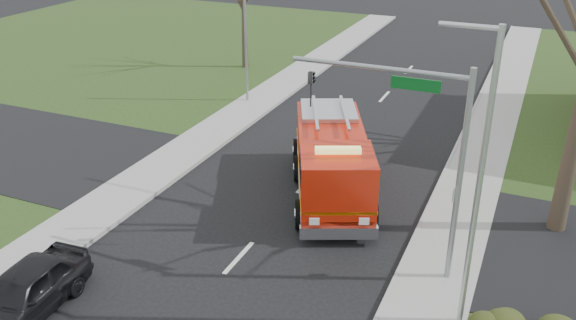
% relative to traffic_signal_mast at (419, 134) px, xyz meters
% --- Properties ---
extents(ground, '(120.00, 120.00, 0.00)m').
position_rel_traffic_signal_mast_xyz_m(ground, '(-5.21, -1.50, -4.71)').
color(ground, black).
rests_on(ground, ground).
extents(sidewalk_right, '(2.40, 80.00, 0.15)m').
position_rel_traffic_signal_mast_xyz_m(sidewalk_right, '(0.99, -1.50, -4.63)').
color(sidewalk_right, gray).
rests_on(sidewalk_right, ground).
extents(sidewalk_left, '(2.40, 80.00, 0.15)m').
position_rel_traffic_signal_mast_xyz_m(sidewalk_left, '(-11.41, -1.50, -4.63)').
color(sidewalk_left, gray).
rests_on(sidewalk_left, ground).
extents(traffic_signal_mast, '(5.29, 0.18, 6.80)m').
position_rel_traffic_signal_mast_xyz_m(traffic_signal_mast, '(0.00, 0.00, 0.00)').
color(traffic_signal_mast, gray).
rests_on(traffic_signal_mast, ground).
extents(streetlight_pole, '(1.48, 0.16, 8.40)m').
position_rel_traffic_signal_mast_xyz_m(streetlight_pole, '(1.93, -2.00, -0.16)').
color(streetlight_pole, '#B7BABF').
rests_on(streetlight_pole, ground).
extents(utility_pole_far, '(0.14, 0.14, 7.00)m').
position_rel_traffic_signal_mast_xyz_m(utility_pole_far, '(-12.01, 12.50, -1.21)').
color(utility_pole_far, gray).
rests_on(utility_pole_far, ground).
extents(fire_engine, '(5.43, 8.02, 3.07)m').
position_rel_traffic_signal_mast_xyz_m(fire_engine, '(-3.94, 3.90, -3.32)').
color(fire_engine, '#BC1B08').
rests_on(fire_engine, ground).
extents(parked_car_maroon, '(2.06, 4.51, 1.50)m').
position_rel_traffic_signal_mast_xyz_m(parked_car_maroon, '(-9.41, -6.43, -3.96)').
color(parked_car_maroon, black).
rests_on(parked_car_maroon, ground).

